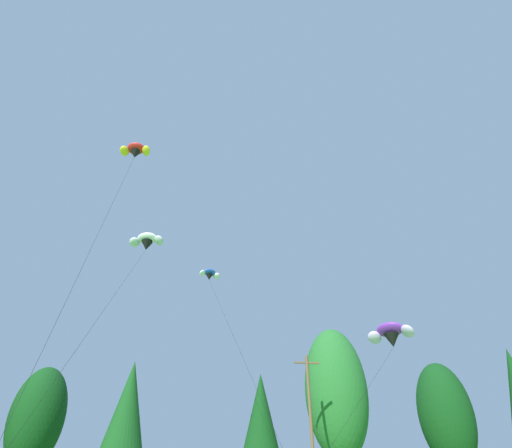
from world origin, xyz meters
name	(u,v)px	position (x,y,z in m)	size (l,w,h in m)	color
treeline_tree_c	(37,418)	(-15.47, 51.00, 7.03)	(4.93, 4.93, 11.61)	#472D19
treeline_tree_d	(127,411)	(-6.80, 47.98, 7.35)	(4.18, 4.18, 11.73)	#472D19
treeline_tree_e	(261,419)	(5.44, 48.52, 6.90)	(4.02, 4.02, 11.01)	#472D19
treeline_tree_f	(336,392)	(12.56, 47.19, 9.24)	(5.92, 5.92, 15.26)	#472D19
treeline_tree_g	(446,415)	(23.63, 47.94, 7.49)	(5.14, 5.14, 12.37)	#472D19
utility_pole	(311,424)	(8.60, 41.92, 5.85)	(2.20, 0.26, 11.16)	brown
parafoil_kite_high_white	(147,242)	(-6.38, 41.47, 21.30)	(3.57, 21.69, 20.60)	white
parafoil_kite_mid_blue_white	(210,275)	(-0.24, 45.83, 20.22)	(5.67, 19.79, 19.25)	blue
parafoil_kite_far_red_yellow	(135,151)	(-6.59, 31.72, 23.88)	(2.59, 11.58, 22.97)	red
parafoil_kite_low_purple	(391,334)	(14.14, 36.72, 11.61)	(11.52, 11.58, 11.00)	purple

